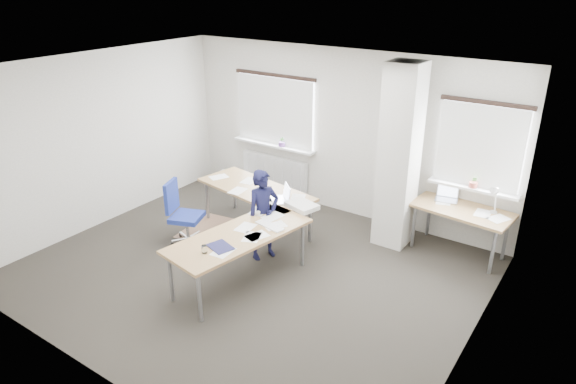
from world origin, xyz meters
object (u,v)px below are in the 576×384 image
Objects in this scene: desk_main at (251,212)px; task_chair at (185,226)px; person at (264,215)px; desk_side at (462,211)px.

desk_main is 1.19m from task_chair.
person is (0.18, 0.06, -0.01)m from desk_main.
task_chair is at bearing -143.73° from desk_side.
desk_main is at bearing -138.55° from desk_side.
desk_side is 1.45× the size of task_chair.
desk_main is 3.07m from desk_side.
desk_side is at bearing -29.96° from person.
person reaches higher than desk_side.
task_chair is (-3.58, -2.07, -0.40)m from desk_side.
person is at bearing -5.10° from task_chair.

